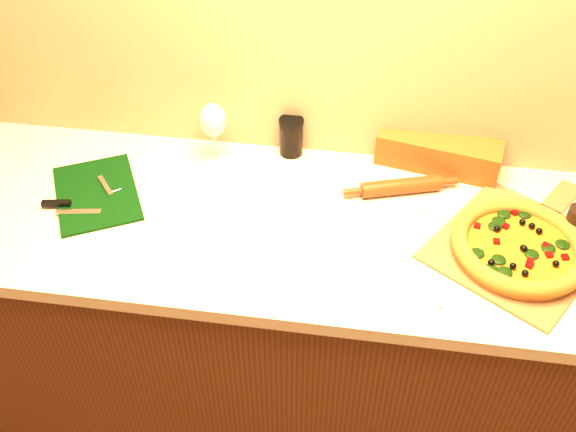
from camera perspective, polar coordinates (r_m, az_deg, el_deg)
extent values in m
plane|color=#9E8460|center=(1.74, 4.54, 17.72)|extent=(4.00, 0.00, 4.00)
cube|color=#4C2410|center=(2.07, 2.37, -10.15)|extent=(2.80, 0.65, 0.86)
cube|color=beige|center=(1.74, 2.78, -1.10)|extent=(2.84, 0.68, 0.04)
cube|color=brown|center=(1.75, 19.60, -2.73)|extent=(0.53, 0.54, 0.01)
cube|color=brown|center=(1.94, 23.04, 1.44)|extent=(0.14, 0.17, 0.01)
cylinder|color=#C77C31|center=(1.73, 19.76, -2.91)|extent=(0.32, 0.32, 0.02)
cylinder|color=orange|center=(1.72, 19.86, -2.63)|extent=(0.27, 0.27, 0.01)
torus|color=brown|center=(1.71, 19.91, -2.46)|extent=(0.34, 0.34, 0.04)
ellipsoid|color=black|center=(1.75, 21.41, -1.89)|extent=(0.04, 0.04, 0.01)
sphere|color=black|center=(1.69, 18.70, -2.69)|extent=(0.02, 0.02, 0.02)
cube|color=#7B0405|center=(1.68, 20.78, -3.69)|extent=(0.02, 0.02, 0.01)
cube|color=black|center=(1.89, -16.64, 1.96)|extent=(0.33, 0.37, 0.01)
cube|color=silver|center=(1.89, -15.92, 2.60)|extent=(0.07, 0.08, 0.01)
cylinder|color=silver|center=(1.87, -15.11, 2.15)|extent=(0.03, 0.03, 0.01)
cube|color=silver|center=(1.83, -18.12, 0.38)|extent=(0.12, 0.04, 0.00)
cube|color=black|center=(1.87, -19.90, 1.06)|extent=(0.08, 0.03, 0.01)
cylinder|color=black|center=(1.83, -19.19, -0.22)|extent=(0.03, 0.03, 0.01)
cylinder|color=#612710|center=(1.83, 10.00, 2.60)|extent=(0.23, 0.11, 0.05)
cylinder|color=#612710|center=(1.87, 14.06, 2.99)|extent=(0.06, 0.03, 0.02)
cylinder|color=#612710|center=(1.79, 5.75, 2.18)|extent=(0.06, 0.03, 0.02)
cube|color=brown|center=(1.93, 13.23, 5.53)|extent=(0.37, 0.19, 0.10)
cylinder|color=silver|center=(1.94, -6.36, 5.00)|extent=(0.07, 0.07, 0.00)
cylinder|color=silver|center=(1.92, -6.46, 6.10)|extent=(0.01, 0.01, 0.09)
ellipsoid|color=silver|center=(1.86, -6.69, 8.46)|extent=(0.08, 0.08, 0.10)
cylinder|color=black|center=(1.93, 0.28, 6.92)|extent=(0.07, 0.07, 0.11)
cylinder|color=black|center=(1.90, 0.29, 8.38)|extent=(0.07, 0.07, 0.01)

